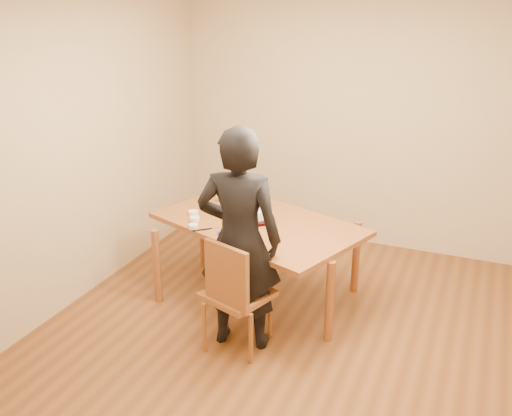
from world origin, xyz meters
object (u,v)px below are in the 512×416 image
at_px(cake_plate, 257,219).
at_px(cake, 257,214).
at_px(dining_table, 258,224).
at_px(dining_chair, 238,294).
at_px(person, 239,240).

xyz_separation_m(cake_plate, cake, (0.00, 0.00, 0.04)).
height_order(dining_table, dining_chair, dining_table).
height_order(cake, person, person).
bearing_deg(dining_chair, person, 108.25).
bearing_deg(dining_chair, cake_plate, 120.65).
bearing_deg(cake_plate, dining_table, -48.29).
distance_m(dining_table, cake_plate, 0.05).
xyz_separation_m(dining_table, dining_chair, (0.15, -0.78, -0.28)).
bearing_deg(dining_table, cake, 151.48).
height_order(dining_table, cake_plate, cake_plate).
relative_size(dining_chair, cake_plate, 1.44).
bearing_deg(cake_plate, cake, 0.00).
distance_m(dining_table, person, 0.76).
bearing_deg(dining_table, dining_chair, -59.28).
relative_size(dining_table, cake, 9.01).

